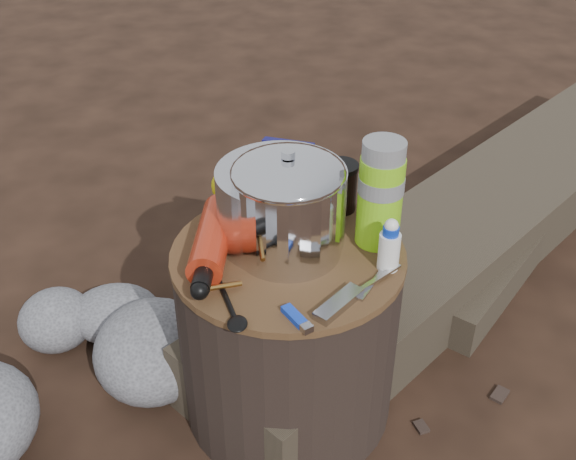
{
  "coord_description": "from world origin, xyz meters",
  "views": [
    {
      "loc": [
        -0.01,
        -1.12,
        1.24
      ],
      "look_at": [
        0.0,
        0.0,
        0.48
      ],
      "focal_mm": 43.81,
      "sensor_mm": 36.0,
      "label": 1
    }
  ],
  "objects_px": {
    "log_main": "(485,218)",
    "fuel_bottle": "(212,240)",
    "stump": "(288,333)",
    "camping_pot": "(288,206)",
    "thermos": "(380,194)",
    "travel_mug": "(340,187)"
  },
  "relations": [
    {
      "from": "travel_mug",
      "to": "log_main",
      "type": "bearing_deg",
      "value": 44.05
    },
    {
      "from": "thermos",
      "to": "travel_mug",
      "type": "xyz_separation_m",
      "value": [
        -0.07,
        0.12,
        -0.06
      ]
    },
    {
      "from": "log_main",
      "to": "thermos",
      "type": "bearing_deg",
      "value": -81.35
    },
    {
      "from": "log_main",
      "to": "thermos",
      "type": "xyz_separation_m",
      "value": [
        -0.42,
        -0.59,
        0.45
      ]
    },
    {
      "from": "log_main",
      "to": "fuel_bottle",
      "type": "distance_m",
      "value": 1.04
    },
    {
      "from": "fuel_bottle",
      "to": "travel_mug",
      "type": "distance_m",
      "value": 0.31
    },
    {
      "from": "log_main",
      "to": "thermos",
      "type": "distance_m",
      "value": 0.85
    },
    {
      "from": "log_main",
      "to": "travel_mug",
      "type": "xyz_separation_m",
      "value": [
        -0.48,
        -0.47,
        0.39
      ]
    },
    {
      "from": "camping_pot",
      "to": "fuel_bottle",
      "type": "distance_m",
      "value": 0.16
    },
    {
      "from": "fuel_bottle",
      "to": "travel_mug",
      "type": "bearing_deg",
      "value": 36.25
    },
    {
      "from": "camping_pot",
      "to": "travel_mug",
      "type": "relative_size",
      "value": 1.98
    },
    {
      "from": "fuel_bottle",
      "to": "thermos",
      "type": "xyz_separation_m",
      "value": [
        0.33,
        0.04,
        0.08
      ]
    },
    {
      "from": "thermos",
      "to": "stump",
      "type": "bearing_deg",
      "value": -167.33
    },
    {
      "from": "camping_pot",
      "to": "fuel_bottle",
      "type": "height_order",
      "value": "camping_pot"
    },
    {
      "from": "stump",
      "to": "camping_pot",
      "type": "distance_m",
      "value": 0.32
    },
    {
      "from": "stump",
      "to": "thermos",
      "type": "bearing_deg",
      "value": 12.67
    },
    {
      "from": "log_main",
      "to": "thermos",
      "type": "height_order",
      "value": "thermos"
    },
    {
      "from": "stump",
      "to": "thermos",
      "type": "distance_m",
      "value": 0.37
    },
    {
      "from": "log_main",
      "to": "fuel_bottle",
      "type": "height_order",
      "value": "fuel_bottle"
    },
    {
      "from": "stump",
      "to": "camping_pot",
      "type": "bearing_deg",
      "value": 88.55
    },
    {
      "from": "stump",
      "to": "fuel_bottle",
      "type": "bearing_deg",
      "value": -178.56
    },
    {
      "from": "stump",
      "to": "fuel_bottle",
      "type": "relative_size",
      "value": 1.63
    }
  ]
}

